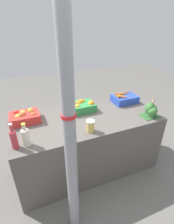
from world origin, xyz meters
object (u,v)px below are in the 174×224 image
at_px(broccoli_pile, 152,110).
at_px(juice_bottle_cloudy, 26,136).
at_px(orange_crate, 81,106).
at_px(apple_crate, 25,117).
at_px(sparrow_bird, 153,101).
at_px(juice_bottle_ruby, 14,138).
at_px(carrot_crate, 124,99).
at_px(pickle_jar, 90,126).
at_px(support_pole, 69,121).

distance_m(broccoli_pile, juice_bottle_cloudy, 1.56).
height_order(orange_crate, juice_bottle_cloudy, juice_bottle_cloudy).
relative_size(apple_crate, sparrow_bird, 3.27).
distance_m(apple_crate, juice_bottle_ruby, 0.51).
bearing_deg(carrot_crate, broccoli_pile, -82.14).
distance_m(carrot_crate, juice_bottle_cloudy, 1.57).
bearing_deg(pickle_jar, juice_bottle_ruby, 178.38).
bearing_deg(juice_bottle_ruby, orange_crate, 28.81).
xyz_separation_m(juice_bottle_ruby, juice_bottle_cloudy, (0.11, 0.00, -0.01)).
xyz_separation_m(pickle_jar, sparrow_bird, (0.87, 0.01, 0.15)).
bearing_deg(support_pole, juice_bottle_cloudy, 124.94).
xyz_separation_m(apple_crate, juice_bottle_cloudy, (-0.03, -0.49, 0.04)).
xyz_separation_m(apple_crate, sparrow_bird, (1.54, -0.51, 0.15)).
height_order(support_pole, sparrow_bird, support_pole).
height_order(carrot_crate, juice_bottle_ruby, juice_bottle_ruby).
bearing_deg(support_pole, sparrow_bird, 19.96).
bearing_deg(juice_bottle_cloudy, pickle_jar, -1.88).
height_order(apple_crate, juice_bottle_cloudy, juice_bottle_cloudy).
distance_m(juice_bottle_cloudy, sparrow_bird, 1.57).
bearing_deg(pickle_jar, carrot_crate, 32.87).
height_order(broccoli_pile, pickle_jar, broccoli_pile).
relative_size(juice_bottle_cloudy, pickle_jar, 1.86).
bearing_deg(apple_crate, support_pole, -72.69).
relative_size(apple_crate, broccoli_pile, 1.63).
xyz_separation_m(support_pole, carrot_crate, (1.17, 0.96, -0.42)).
bearing_deg(juice_bottle_cloudy, support_pole, -55.06).
bearing_deg(juice_bottle_cloudy, broccoli_pile, -0.93).
height_order(orange_crate, juice_bottle_ruby, juice_bottle_ruby).
bearing_deg(apple_crate, broccoli_pile, -18.59).
bearing_deg(carrot_crate, juice_bottle_ruby, -162.99).
distance_m(orange_crate, carrot_crate, 0.71).
bearing_deg(orange_crate, juice_bottle_cloudy, -147.88).
height_order(carrot_crate, pickle_jar, carrot_crate).
bearing_deg(sparrow_bird, broccoli_pile, -170.99).
distance_m(orange_crate, juice_bottle_cloudy, 0.92).
distance_m(apple_crate, pickle_jar, 0.85).
xyz_separation_m(broccoli_pile, pickle_jar, (-0.86, 0.00, -0.03)).
relative_size(juice_bottle_ruby, juice_bottle_cloudy, 1.10).
relative_size(juice_bottle_ruby, sparrow_bird, 2.60).
bearing_deg(broccoli_pile, apple_crate, 161.41).
xyz_separation_m(apple_crate, broccoli_pile, (1.54, -0.52, 0.03)).
xyz_separation_m(orange_crate, carrot_crate, (0.71, -0.00, -0.01)).
relative_size(apple_crate, orange_crate, 1.00).
relative_size(support_pole, carrot_crate, 7.29).
distance_m(apple_crate, broccoli_pile, 1.62).
relative_size(apple_crate, carrot_crate, 1.00).
relative_size(support_pole, juice_bottle_ruby, 9.18).
bearing_deg(juice_bottle_cloudy, carrot_crate, 18.18).
relative_size(carrot_crate, sparrow_bird, 3.27).
distance_m(apple_crate, juice_bottle_cloudy, 0.49).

